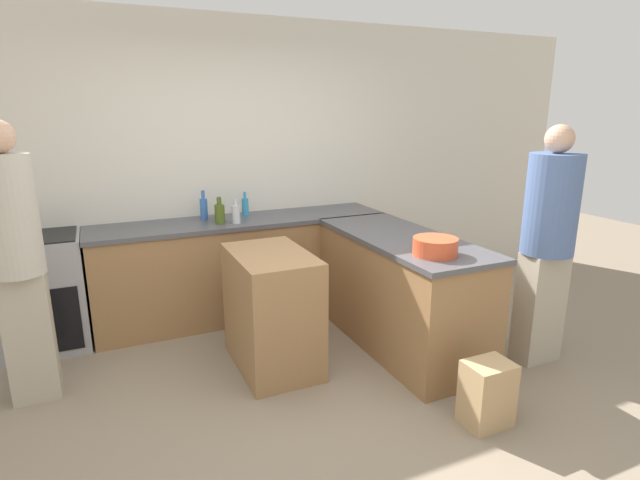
% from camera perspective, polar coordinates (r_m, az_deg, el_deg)
% --- Properties ---
extents(ground_plane, '(14.00, 14.00, 0.00)m').
position_cam_1_polar(ground_plane, '(3.37, 0.41, -19.25)').
color(ground_plane, gray).
extents(wall_back, '(8.00, 0.06, 2.70)m').
position_cam_1_polar(wall_back, '(4.82, -10.20, 8.19)').
color(wall_back, silver).
rests_on(wall_back, ground_plane).
extents(counter_back, '(2.66, 0.62, 0.92)m').
position_cam_1_polar(counter_back, '(4.70, -8.72, -3.06)').
color(counter_back, olive).
rests_on(counter_back, ground_plane).
extents(counter_peninsula, '(0.69, 1.69, 0.92)m').
position_cam_1_polar(counter_peninsula, '(4.11, 9.15, -5.73)').
color(counter_peninsula, olive).
rests_on(counter_peninsula, ground_plane).
extents(range_oven, '(0.63, 0.59, 0.93)m').
position_cam_1_polar(range_oven, '(4.58, -29.12, -5.28)').
color(range_oven, '#99999E').
rests_on(range_oven, ground_plane).
extents(island_table, '(0.53, 0.83, 0.88)m').
position_cam_1_polar(island_table, '(3.75, -5.51, -7.98)').
color(island_table, '#997047').
rests_on(island_table, ground_plane).
extents(mixing_bowl, '(0.31, 0.31, 0.12)m').
position_cam_1_polar(mixing_bowl, '(3.49, 13.03, -0.72)').
color(mixing_bowl, '#DB512D').
rests_on(mixing_bowl, counter_peninsula).
extents(vinegar_bottle_clear, '(0.07, 0.07, 0.22)m').
position_cam_1_polar(vinegar_bottle_clear, '(4.40, -9.58, 2.99)').
color(vinegar_bottle_clear, silver).
rests_on(vinegar_bottle_clear, counter_back).
extents(wine_bottle_dark, '(0.07, 0.07, 0.20)m').
position_cam_1_polar(wine_bottle_dark, '(4.52, -11.41, 3.13)').
color(wine_bottle_dark, black).
rests_on(wine_bottle_dark, counter_back).
extents(olive_oil_bottle, '(0.09, 0.09, 0.23)m').
position_cam_1_polar(olive_oil_bottle, '(4.41, -11.39, 3.03)').
color(olive_oil_bottle, '#475B1E').
rests_on(olive_oil_bottle, counter_back).
extents(dish_soap_bottle, '(0.06, 0.06, 0.22)m').
position_cam_1_polar(dish_soap_bottle, '(4.70, -8.54, 3.83)').
color(dish_soap_bottle, '#338CBF').
rests_on(dish_soap_bottle, counter_back).
extents(water_bottle_blue, '(0.07, 0.07, 0.27)m').
position_cam_1_polar(water_bottle_blue, '(4.59, -13.14, 3.56)').
color(water_bottle_blue, '#386BB7').
rests_on(water_bottle_blue, counter_back).
extents(person_by_range, '(0.32, 0.32, 1.83)m').
position_cam_1_polar(person_by_range, '(3.64, -31.38, -1.46)').
color(person_by_range, '#ADA38E').
rests_on(person_by_range, ground_plane).
extents(person_at_peninsula, '(0.37, 0.37, 1.78)m').
position_cam_1_polar(person_at_peninsula, '(4.01, 24.57, 0.12)').
color(person_at_peninsula, '#ADA38E').
rests_on(person_at_peninsula, ground_plane).
extents(paper_bag, '(0.28, 0.22, 0.41)m').
position_cam_1_polar(paper_bag, '(3.34, 18.55, -16.33)').
color(paper_bag, tan).
rests_on(paper_bag, ground_plane).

